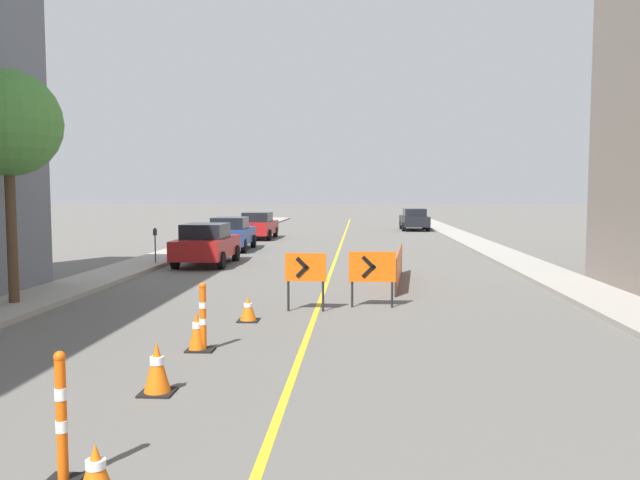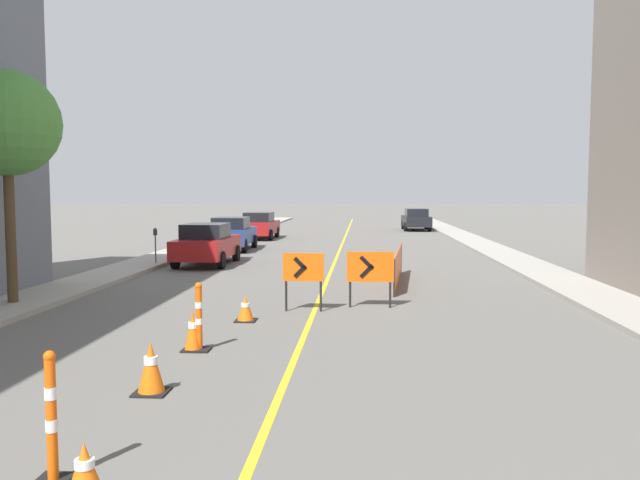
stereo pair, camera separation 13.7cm
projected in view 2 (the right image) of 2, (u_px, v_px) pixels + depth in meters
name	position (u px, v px, depth m)	size (l,w,h in m)	color
lane_stripe	(341.00, 247.00, 31.77)	(0.12, 66.80, 0.01)	gold
sidewalk_left	(202.00, 245.00, 32.27)	(1.84, 66.80, 0.13)	#9E998E
sidewalk_right	(485.00, 246.00, 31.26)	(1.84, 66.80, 0.13)	#9E998E
traffic_cone_second	(85.00, 472.00, 5.63)	(0.43, 0.43, 0.54)	black
traffic_cone_third	(151.00, 368.00, 8.63)	(0.46, 0.46, 0.73)	black
traffic_cone_fourth	(193.00, 331.00, 10.95)	(0.38, 0.38, 0.72)	black
traffic_cone_fifth	(245.00, 309.00, 13.46)	(0.45, 0.45, 0.55)	black
delineator_post_front	(52.00, 425.00, 5.95)	(0.33, 0.33, 1.29)	black
delineator_post_rear	(199.00, 321.00, 10.93)	(0.37, 0.37, 1.21)	black
arrow_barricade_primary	(303.00, 270.00, 14.53)	(0.96, 0.10, 1.37)	#EF560C
arrow_barricade_secondary	(370.00, 269.00, 15.01)	(1.14, 0.11, 1.36)	#EF560C
safety_mesh_fence	(398.00, 267.00, 19.01)	(0.53, 5.13, 1.02)	#EF560C
parked_car_curb_near	(207.00, 244.00, 23.92)	(1.93, 4.30, 1.59)	maroon
parked_car_curb_mid	(232.00, 234.00, 29.95)	(1.95, 4.35, 1.59)	navy
parked_car_curb_far	(259.00, 225.00, 37.16)	(1.95, 4.34, 1.59)	maroon
parked_car_opposite_side	(416.00, 219.00, 45.49)	(1.95, 4.35, 1.59)	black
parking_meter_far_curb	(155.00, 238.00, 23.38)	(0.12, 0.11, 1.32)	#4C4C51
street_tree_left_near	(6.00, 124.00, 14.76)	(2.51, 2.51, 5.54)	#4C3823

